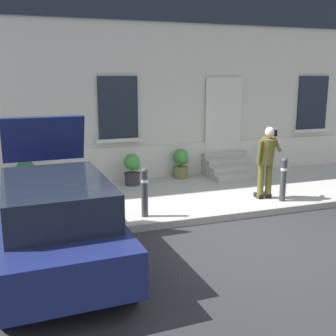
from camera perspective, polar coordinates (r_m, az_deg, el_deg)
name	(u,v)px	position (r m, az deg, el deg)	size (l,w,h in m)	color
ground_plane	(240,237)	(8.25, 9.89, -9.33)	(80.00, 80.00, 0.00)	#232326
sidewalk	(187,195)	(10.61, 2.59, -3.71)	(24.00, 3.60, 0.15)	#99968E
curb_edge	(219,218)	(9.00, 7.00, -6.83)	(24.00, 0.12, 0.15)	gray
building_facade	(157,52)	(12.55, -1.59, 15.66)	(24.00, 1.52, 7.50)	#B2AD9E
entrance_stoop	(228,167)	(12.46, 8.32, 0.11)	(1.40, 1.28, 0.64)	#9E998E
hatchback_car_navy	(56,221)	(6.87, -15.14, -7.00)	(1.92, 4.13, 2.34)	#161E4C
bollard_near_person	(283,178)	(10.08, 15.62, -1.31)	(0.15, 0.15, 1.04)	#333338
bollard_far_left	(145,191)	(8.64, -3.24, -3.13)	(0.15, 0.15, 1.04)	#333338
person_on_phone	(267,158)	(10.08, 13.44, 1.37)	(0.51, 0.49, 1.75)	#514C1E
planter_terracotta	(26,176)	(10.97, -18.94, -1.00)	(0.44, 0.44, 0.86)	#B25B38
planter_charcoal	(132,168)	(11.21, -4.94, -0.07)	(0.44, 0.44, 0.86)	#2D2D30
planter_olive	(181,163)	(11.93, 1.80, 0.74)	(0.44, 0.44, 0.86)	#606B38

